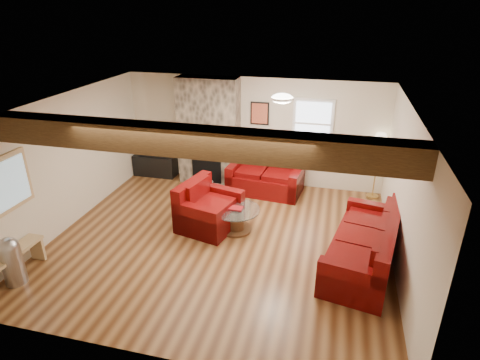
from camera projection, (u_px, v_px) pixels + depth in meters
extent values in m
plane|color=#522E15|center=(221.00, 240.00, 7.38)|extent=(8.00, 8.00, 0.00)
plane|color=white|center=(218.00, 105.00, 6.36)|extent=(8.00, 8.00, 0.00)
plane|color=beige|center=(253.00, 132.00, 9.31)|extent=(8.00, 0.00, 8.00)
plane|color=beige|center=(148.00, 274.00, 4.43)|extent=(8.00, 0.00, 8.00)
plane|color=beige|center=(67.00, 162.00, 7.53)|extent=(0.00, 7.50, 7.50)
plane|color=beige|center=(405.00, 196.00, 6.21)|extent=(0.00, 7.50, 7.50)
cube|color=black|center=(191.00, 141.00, 5.33)|extent=(6.00, 0.36, 0.38)
cube|color=#3C362E|center=(209.00, 132.00, 9.31)|extent=(1.40, 0.50, 2.50)
cube|color=black|center=(207.00, 167.00, 9.41)|extent=(0.70, 0.06, 0.90)
cube|color=#3C362E|center=(207.00, 184.00, 9.53)|extent=(1.00, 0.25, 0.08)
cylinder|color=#452A16|center=(236.00, 229.00, 7.69)|extent=(0.62, 0.62, 0.04)
cylinder|color=#452A16|center=(236.00, 220.00, 7.61)|extent=(0.33, 0.33, 0.41)
cylinder|color=silver|center=(236.00, 209.00, 7.52)|extent=(0.92, 0.92, 0.02)
cube|color=maroon|center=(236.00, 208.00, 7.51)|extent=(0.26, 0.18, 0.03)
cube|color=black|center=(156.00, 165.00, 10.05)|extent=(1.05, 0.42, 0.52)
imported|color=black|center=(154.00, 147.00, 9.86)|extent=(0.73, 0.10, 0.42)
cylinder|color=tan|center=(372.00, 196.00, 9.01)|extent=(0.27, 0.27, 0.03)
cylinder|color=tan|center=(376.00, 169.00, 8.75)|extent=(0.03, 0.03, 1.33)
cone|color=beige|center=(381.00, 139.00, 8.47)|extent=(0.38, 0.38, 0.27)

